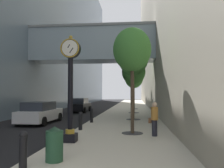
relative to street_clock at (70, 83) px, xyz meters
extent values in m
plane|color=black|center=(-0.68, 20.23, -2.64)|extent=(110.00, 110.00, 0.00)
cube|color=beige|center=(2.00, 23.23, -2.57)|extent=(5.36, 80.00, 0.14)
cube|color=slate|center=(-12.17, 23.23, 11.92)|extent=(9.00, 80.00, 29.11)
cube|color=#93A8B7|center=(-1.49, 13.50, 4.39)|extent=(12.96, 3.20, 3.22)
cube|color=gray|center=(-1.49, 13.50, 6.12)|extent=(12.96, 3.40, 0.24)
cube|color=black|center=(0.00, 0.01, -2.32)|extent=(0.55, 0.55, 0.35)
cylinder|color=gold|center=(0.00, 0.01, -2.06)|extent=(0.39, 0.38, 0.18)
cylinder|color=black|center=(0.00, 0.01, -0.45)|extent=(0.22, 0.22, 3.03)
cylinder|color=black|center=(0.00, 0.01, 1.48)|extent=(0.84, 0.28, 0.84)
torus|color=gold|center=(0.00, -0.14, 1.48)|extent=(0.82, 0.05, 0.82)
cylinder|color=white|center=(0.00, -0.14, 1.48)|extent=(0.69, 0.01, 0.69)
cylinder|color=white|center=(0.00, 0.16, 1.48)|extent=(0.69, 0.01, 0.69)
sphere|color=gold|center=(0.00, 0.01, 1.97)|extent=(0.16, 0.16, 0.16)
cube|color=black|center=(-0.04, -0.15, 1.55)|extent=(0.11, 0.01, 0.16)
cube|color=black|center=(0.07, -0.15, 1.37)|extent=(0.17, 0.01, 0.23)
cylinder|color=black|center=(-0.31, -3.51, -2.07)|extent=(0.21, 0.21, 0.85)
sphere|color=black|center=(-0.31, -3.51, -1.59)|extent=(0.22, 0.22, 0.22)
cylinder|color=black|center=(-0.31, 3.19, -2.07)|extent=(0.21, 0.21, 0.85)
sphere|color=black|center=(-0.31, 3.19, -1.59)|extent=(0.22, 0.22, 0.22)
cylinder|color=black|center=(-0.31, 6.54, -2.07)|extent=(0.21, 0.21, 0.85)
sphere|color=black|center=(-0.31, 6.54, -1.59)|extent=(0.22, 0.22, 0.22)
cylinder|color=#333335|center=(2.61, 2.35, -2.49)|extent=(1.10, 1.10, 0.02)
cylinder|color=#4C3D2D|center=(2.61, 2.35, -0.70)|extent=(0.18, 0.18, 3.59)
ellipsoid|color=#428438|center=(2.61, 2.35, 1.84)|extent=(1.98, 1.98, 2.28)
cylinder|color=#333335|center=(2.61, 8.62, -2.49)|extent=(1.10, 1.10, 0.02)
cylinder|color=brown|center=(2.61, 8.62, -0.51)|extent=(0.18, 0.18, 3.98)
ellipsoid|color=#428438|center=(2.61, 8.62, 2.39)|extent=(2.42, 2.42, 2.78)
cylinder|color=#333335|center=(2.61, 14.89, -2.49)|extent=(1.10, 1.10, 0.02)
cylinder|color=#4C3D2D|center=(2.61, 14.89, -0.78)|extent=(0.18, 0.18, 3.43)
ellipsoid|color=#428438|center=(2.61, 14.89, 1.87)|extent=(2.50, 2.50, 2.88)
cylinder|color=#333335|center=(2.61, 21.16, -2.49)|extent=(1.10, 1.10, 0.02)
cylinder|color=#4C3D2D|center=(2.61, 21.16, -0.89)|extent=(0.18, 0.18, 3.23)
ellipsoid|color=#428438|center=(2.61, 21.16, 1.65)|extent=(2.46, 2.46, 2.83)
cylinder|color=#234C33|center=(0.32, -2.80, -2.04)|extent=(0.52, 0.52, 0.92)
cone|color=#183523|center=(0.32, -2.80, -1.53)|extent=(0.53, 0.53, 0.16)
cylinder|color=#23232D|center=(3.68, 1.68, -2.11)|extent=(0.33, 0.33, 0.77)
cylinder|color=#B77A33|center=(3.68, 1.68, -1.42)|extent=(0.44, 0.44, 0.62)
sphere|color=beige|center=(3.68, 1.68, -0.99)|extent=(0.24, 0.24, 0.24)
cube|color=brown|center=(3.47, 1.76, -1.77)|extent=(0.18, 0.23, 0.24)
cube|color=silver|center=(-4.19, 6.83, -2.04)|extent=(1.89, 4.63, 0.76)
cube|color=#282D38|center=(-4.19, 6.60, -1.37)|extent=(1.65, 2.60, 0.62)
cylinder|color=black|center=(-5.09, 8.41, -2.32)|extent=(0.23, 0.64, 0.64)
cylinder|color=black|center=(-3.25, 8.39, -2.32)|extent=(0.23, 0.64, 0.64)
cylinder|color=black|center=(-5.13, 5.28, -2.32)|extent=(0.23, 0.64, 0.64)
cylinder|color=black|center=(-3.29, 5.26, -2.32)|extent=(0.23, 0.64, 0.64)
cube|color=black|center=(-3.67, 17.10, -2.02)|extent=(1.82, 4.34, 0.79)
cube|color=#282D38|center=(-3.68, 16.88, -1.33)|extent=(1.57, 2.44, 0.64)
cylinder|color=black|center=(-4.51, 18.58, -2.32)|extent=(0.23, 0.64, 0.64)
cylinder|color=black|center=(-2.78, 18.54, -2.32)|extent=(0.23, 0.64, 0.64)
cylinder|color=black|center=(-4.57, 15.65, -2.32)|extent=(0.23, 0.64, 0.64)
cylinder|color=black|center=(-2.84, 15.62, -2.32)|extent=(0.23, 0.64, 0.64)
camera|label=1|loc=(2.75, -9.66, -0.44)|focal=37.18mm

